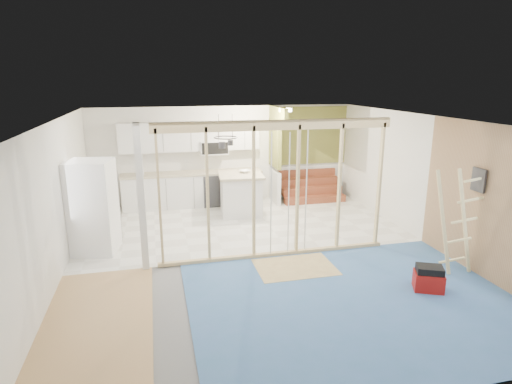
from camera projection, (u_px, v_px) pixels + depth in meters
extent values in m
cube|color=slate|center=(260.00, 258.00, 8.12)|extent=(7.00, 8.00, 0.01)
cube|color=silver|center=(260.00, 120.00, 7.46)|extent=(7.00, 8.00, 0.01)
cube|color=white|center=(224.00, 155.00, 11.55)|extent=(7.00, 0.01, 2.60)
cube|color=white|center=(363.00, 297.00, 4.03)|extent=(7.00, 0.01, 2.60)
cube|color=white|center=(53.00, 204.00, 7.00)|extent=(0.01, 8.00, 2.60)
cube|color=white|center=(429.00, 181.00, 8.58)|extent=(0.01, 8.00, 2.60)
cube|color=white|center=(239.00, 224.00, 10.00)|extent=(7.00, 4.00, 0.02)
cube|color=#456BA8|center=(356.00, 303.00, 6.47)|extent=(5.00, 4.00, 0.02)
cube|color=tan|center=(94.00, 337.00, 5.62)|extent=(1.50, 4.00, 0.02)
cube|color=#D0B873|center=(295.00, 267.00, 7.67)|extent=(1.40, 1.00, 0.01)
cube|color=#E0CF89|center=(277.00, 125.00, 7.55)|extent=(4.40, 0.09, 0.18)
cube|color=#E0CF89|center=(275.00, 254.00, 8.18)|extent=(4.40, 0.09, 0.06)
cube|color=silver|center=(141.00, 199.00, 7.31)|extent=(0.12, 0.14, 2.60)
cube|color=#E0CF89|center=(159.00, 198.00, 7.38)|extent=(0.04, 0.09, 2.40)
cube|color=#E0CF89|center=(208.00, 195.00, 7.57)|extent=(0.04, 0.09, 2.40)
cube|color=#E0CF89|center=(254.00, 192.00, 7.76)|extent=(0.04, 0.09, 2.40)
cube|color=#E0CF89|center=(298.00, 189.00, 7.95)|extent=(0.04, 0.09, 2.40)
cube|color=#E0CF89|center=(339.00, 187.00, 8.14)|extent=(0.04, 0.09, 2.40)
cube|color=#E0CF89|center=(379.00, 184.00, 8.33)|extent=(0.04, 0.09, 2.40)
cylinder|color=silver|center=(271.00, 196.00, 7.83)|extent=(0.02, 0.02, 2.35)
cylinder|color=silver|center=(306.00, 193.00, 8.03)|extent=(0.02, 0.02, 2.35)
cylinder|color=silver|center=(289.00, 194.00, 7.94)|extent=(0.02, 0.02, 2.35)
cube|color=white|center=(193.00, 190.00, 11.28)|extent=(3.60, 0.60, 0.88)
cube|color=#BCB392|center=(192.00, 173.00, 11.16)|extent=(3.66, 0.64, 0.05)
cube|color=white|center=(96.00, 208.00, 9.73)|extent=(0.60, 1.60, 0.88)
cube|color=#BCB392|center=(94.00, 188.00, 9.61)|extent=(0.64, 1.64, 0.05)
cube|color=white|center=(190.00, 136.00, 11.03)|extent=(3.60, 0.34, 0.75)
cube|color=white|center=(214.00, 147.00, 11.21)|extent=(0.72, 0.38, 0.36)
cube|color=black|center=(215.00, 148.00, 11.03)|extent=(0.68, 0.02, 0.30)
cube|color=olive|center=(275.00, 137.00, 11.29)|extent=(0.10, 0.90, 1.60)
cube|color=white|center=(275.00, 186.00, 11.64)|extent=(0.10, 0.90, 0.90)
cube|color=olive|center=(283.00, 118.00, 10.49)|extent=(0.10, 0.50, 0.50)
cube|color=olive|center=(309.00, 136.00, 11.95)|extent=(2.20, 0.04, 1.60)
cube|color=white|center=(307.00, 181.00, 12.28)|extent=(2.20, 0.04, 0.90)
cube|color=brown|center=(315.00, 200.00, 11.64)|extent=(1.70, 0.26, 0.20)
cube|color=brown|center=(312.00, 190.00, 11.83)|extent=(1.70, 0.26, 0.20)
cube|color=brown|center=(309.00, 181.00, 12.02)|extent=(1.70, 0.26, 0.20)
cube|color=brown|center=(306.00, 172.00, 12.22)|extent=(1.70, 0.26, 0.20)
torus|color=black|center=(226.00, 138.00, 9.31)|extent=(0.52, 0.52, 0.02)
cylinder|color=black|center=(219.00, 126.00, 9.22)|extent=(0.01, 0.01, 0.50)
cylinder|color=black|center=(232.00, 126.00, 9.28)|extent=(0.01, 0.01, 0.50)
cylinder|color=#39393E|center=(222.00, 145.00, 9.24)|extent=(0.14, 0.14, 0.14)
cylinder|color=#39393E|center=(230.00, 143.00, 9.47)|extent=(0.12, 0.12, 0.12)
cube|color=tan|center=(506.00, 210.00, 6.70)|extent=(0.02, 4.00, 2.60)
cube|color=#39393E|center=(479.00, 180.00, 7.16)|extent=(0.04, 0.30, 0.40)
cylinder|color=#FFEABF|center=(285.00, 110.00, 10.61)|extent=(0.32, 0.32, 0.08)
cube|color=white|center=(93.00, 207.00, 8.17)|extent=(0.92, 0.89, 1.82)
cube|color=#39393E|center=(114.00, 206.00, 8.26)|extent=(0.15, 0.72, 1.78)
cube|color=white|center=(241.00, 196.00, 10.58)|extent=(1.03, 1.03, 0.96)
cube|color=#BCB392|center=(241.00, 175.00, 10.44)|extent=(1.15, 1.15, 0.06)
imported|color=white|center=(245.00, 171.00, 10.59)|extent=(0.30, 0.30, 0.06)
imported|color=silver|center=(141.00, 169.00, 10.75)|extent=(0.15, 0.15, 0.30)
imported|color=white|center=(253.00, 166.00, 11.42)|extent=(0.10, 0.10, 0.18)
cube|color=#99120E|center=(428.00, 282.00, 6.82)|extent=(0.54, 0.49, 0.31)
cube|color=black|center=(430.00, 270.00, 6.77)|extent=(0.49, 0.43, 0.11)
cube|color=beige|center=(443.00, 224.00, 7.16)|extent=(0.44, 0.14, 1.85)
cube|color=beige|center=(464.00, 222.00, 7.25)|extent=(0.44, 0.14, 1.85)
cube|color=beige|center=(452.00, 260.00, 7.39)|extent=(0.44, 0.14, 0.12)
cube|color=beige|center=(458.00, 241.00, 7.32)|extent=(0.44, 0.14, 0.12)
cube|color=beige|center=(464.00, 220.00, 7.24)|extent=(0.44, 0.14, 0.12)
cube|color=beige|center=(471.00, 200.00, 7.17)|extent=(0.44, 0.14, 0.12)
cube|color=beige|center=(477.00, 179.00, 7.09)|extent=(0.44, 0.14, 0.12)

